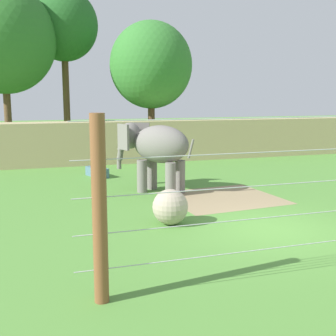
% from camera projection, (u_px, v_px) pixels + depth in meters
% --- Properties ---
extents(ground_plane, '(120.00, 120.00, 0.00)m').
position_uv_depth(ground_plane, '(271.00, 229.00, 12.39)').
color(ground_plane, '#518938').
extents(dirt_patch, '(4.33, 4.00, 0.01)m').
position_uv_depth(dirt_patch, '(222.00, 198.00, 16.17)').
color(dirt_patch, '#937F5B').
rests_on(dirt_patch, ground).
extents(embankment_wall, '(36.00, 1.80, 2.36)m').
position_uv_depth(embankment_wall, '(146.00, 141.00, 25.25)').
color(embankment_wall, tan).
rests_on(embankment_wall, ground).
extents(elephant, '(2.93, 3.17, 2.72)m').
position_uv_depth(elephant, '(155.00, 147.00, 16.95)').
color(elephant, slate).
rests_on(elephant, ground).
extents(enrichment_ball, '(1.07, 1.07, 1.07)m').
position_uv_depth(enrichment_ball, '(170.00, 207.00, 12.77)').
color(enrichment_ball, tan).
rests_on(enrichment_ball, ground).
extents(feed_trough, '(0.97, 1.49, 0.44)m').
position_uv_depth(feed_trough, '(97.00, 172.00, 20.38)').
color(feed_trough, slate).
rests_on(feed_trough, ground).
extents(tree_far_left, '(6.23, 6.23, 10.43)m').
position_uv_depth(tree_far_left, '(3.00, 39.00, 25.80)').
color(tree_far_left, brown).
rests_on(tree_far_left, ground).
extents(tree_left_of_centre, '(4.45, 4.45, 10.69)m').
position_uv_depth(tree_left_of_centre, '(64.00, 26.00, 27.99)').
color(tree_left_of_centre, brown).
rests_on(tree_left_of_centre, ground).
extents(tree_behind_wall, '(5.21, 5.21, 8.45)m').
position_uv_depth(tree_behind_wall, '(151.00, 65.00, 27.16)').
color(tree_behind_wall, brown).
rests_on(tree_behind_wall, ground).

